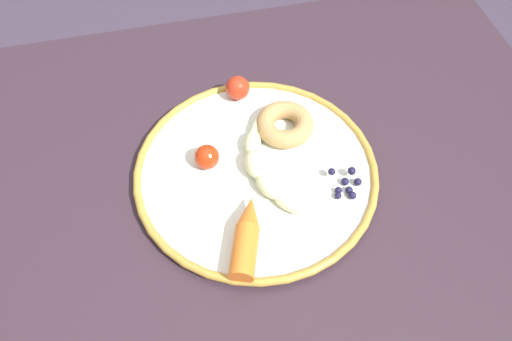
# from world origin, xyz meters

# --- Properties ---
(ground_plane) EXTENTS (6.00, 6.00, 0.00)m
(ground_plane) POSITION_xyz_m (0.00, 0.00, 0.00)
(ground_plane) COLOR #3E3347
(dining_table) EXTENTS (0.94, 0.80, 0.74)m
(dining_table) POSITION_xyz_m (0.00, 0.00, 0.64)
(dining_table) COLOR #32222D
(dining_table) RESTS_ON ground_plane
(plate) EXTENTS (0.36, 0.36, 0.02)m
(plate) POSITION_xyz_m (-0.04, 0.02, 0.75)
(plate) COLOR silver
(plate) RESTS_ON dining_table
(banana) EXTENTS (0.07, 0.20, 0.03)m
(banana) POSITION_xyz_m (-0.03, 0.03, 0.77)
(banana) COLOR beige
(banana) RESTS_ON plate
(carrot_orange) EXTENTS (0.07, 0.12, 0.03)m
(carrot_orange) POSITION_xyz_m (-0.08, -0.09, 0.77)
(carrot_orange) COLOR orange
(carrot_orange) RESTS_ON plate
(donut) EXTENTS (0.09, 0.09, 0.03)m
(donut) POSITION_xyz_m (0.02, 0.09, 0.77)
(donut) COLOR tan
(donut) RESTS_ON plate
(blueberry_pile) EXTENTS (0.05, 0.05, 0.02)m
(blueberry_pile) POSITION_xyz_m (0.08, -0.03, 0.76)
(blueberry_pile) COLOR #191638
(blueberry_pile) RESTS_ON plate
(tomato_near) EXTENTS (0.04, 0.04, 0.04)m
(tomato_near) POSITION_xyz_m (-0.11, 0.05, 0.77)
(tomato_near) COLOR red
(tomato_near) RESTS_ON plate
(tomato_mid) EXTENTS (0.04, 0.04, 0.04)m
(tomato_mid) POSITION_xyz_m (-0.04, 0.18, 0.78)
(tomato_mid) COLOR red
(tomato_mid) RESTS_ON plate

